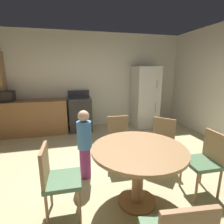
{
  "coord_description": "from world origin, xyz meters",
  "views": [
    {
      "loc": [
        -0.59,
        -2.31,
        1.66
      ],
      "look_at": [
        0.25,
        1.15,
        0.8
      ],
      "focal_mm": 27.97,
      "sensor_mm": 36.0,
      "label": 1
    }
  ],
  "objects_px": {
    "chair_east": "(206,159)",
    "chair_west": "(57,177)",
    "oven_range": "(80,114)",
    "person_child": "(85,143)",
    "chair_north": "(119,138)",
    "refrigerator": "(145,97)",
    "chair_northeast": "(161,141)",
    "dining_table": "(138,160)",
    "microwave": "(4,96)"
  },
  "relations": [
    {
      "from": "oven_range",
      "to": "chair_east",
      "type": "relative_size",
      "value": 1.26
    },
    {
      "from": "microwave",
      "to": "chair_west",
      "type": "height_order",
      "value": "microwave"
    },
    {
      "from": "oven_range",
      "to": "microwave",
      "type": "relative_size",
      "value": 2.5
    },
    {
      "from": "chair_west",
      "to": "chair_east",
      "type": "height_order",
      "value": "same"
    },
    {
      "from": "chair_northeast",
      "to": "person_child",
      "type": "height_order",
      "value": "person_child"
    },
    {
      "from": "chair_northeast",
      "to": "person_child",
      "type": "xyz_separation_m",
      "value": [
        -1.28,
        0.03,
        0.08
      ]
    },
    {
      "from": "refrigerator",
      "to": "chair_north",
      "type": "height_order",
      "value": "refrigerator"
    },
    {
      "from": "chair_west",
      "to": "person_child",
      "type": "relative_size",
      "value": 0.8
    },
    {
      "from": "microwave",
      "to": "chair_east",
      "type": "bearing_deg",
      "value": -42.49
    },
    {
      "from": "chair_northeast",
      "to": "person_child",
      "type": "bearing_deg",
      "value": -45.9
    },
    {
      "from": "oven_range",
      "to": "chair_north",
      "type": "distance_m",
      "value": 2.12
    },
    {
      "from": "chair_northeast",
      "to": "person_child",
      "type": "relative_size",
      "value": 0.8
    },
    {
      "from": "microwave",
      "to": "dining_table",
      "type": "distance_m",
      "value": 3.83
    },
    {
      "from": "dining_table",
      "to": "chair_west",
      "type": "xyz_separation_m",
      "value": [
        -0.96,
        0.03,
        -0.1
      ]
    },
    {
      "from": "dining_table",
      "to": "refrigerator",
      "type": "bearing_deg",
      "value": 64.59
    },
    {
      "from": "dining_table",
      "to": "person_child",
      "type": "height_order",
      "value": "person_child"
    },
    {
      "from": "chair_northeast",
      "to": "chair_west",
      "type": "bearing_deg",
      "value": -22.97
    },
    {
      "from": "chair_west",
      "to": "dining_table",
      "type": "bearing_deg",
      "value": 0.0
    },
    {
      "from": "refrigerator",
      "to": "dining_table",
      "type": "height_order",
      "value": "refrigerator"
    },
    {
      "from": "person_child",
      "to": "chair_north",
      "type": "bearing_deg",
      "value": 72.32
    },
    {
      "from": "refrigerator",
      "to": "chair_west",
      "type": "relative_size",
      "value": 2.02
    },
    {
      "from": "chair_west",
      "to": "person_child",
      "type": "bearing_deg",
      "value": 62.81
    },
    {
      "from": "chair_west",
      "to": "chair_northeast",
      "type": "xyz_separation_m",
      "value": [
        1.65,
        0.65,
        0.0
      ]
    },
    {
      "from": "oven_range",
      "to": "chair_west",
      "type": "bearing_deg",
      "value": -98.62
    },
    {
      "from": "dining_table",
      "to": "chair_northeast",
      "type": "distance_m",
      "value": 0.97
    },
    {
      "from": "refrigerator",
      "to": "oven_range",
      "type": "bearing_deg",
      "value": 178.39
    },
    {
      "from": "refrigerator",
      "to": "person_child",
      "type": "bearing_deg",
      "value": -131.6
    },
    {
      "from": "chair_north",
      "to": "person_child",
      "type": "xyz_separation_m",
      "value": [
        -0.63,
        -0.26,
        0.08
      ]
    },
    {
      "from": "dining_table",
      "to": "chair_east",
      "type": "distance_m",
      "value": 0.97
    },
    {
      "from": "chair_east",
      "to": "chair_northeast",
      "type": "distance_m",
      "value": 0.75
    },
    {
      "from": "microwave",
      "to": "chair_east",
      "type": "height_order",
      "value": "microwave"
    },
    {
      "from": "person_child",
      "to": "microwave",
      "type": "bearing_deg",
      "value": 177.6
    },
    {
      "from": "microwave",
      "to": "chair_north",
      "type": "bearing_deg",
      "value": -40.56
    },
    {
      "from": "microwave",
      "to": "person_child",
      "type": "xyz_separation_m",
      "value": [
        1.75,
        -2.3,
        -0.45
      ]
    },
    {
      "from": "refrigerator",
      "to": "microwave",
      "type": "height_order",
      "value": "refrigerator"
    },
    {
      "from": "refrigerator",
      "to": "chair_northeast",
      "type": "bearing_deg",
      "value": -107.4
    },
    {
      "from": "microwave",
      "to": "chair_north",
      "type": "relative_size",
      "value": 0.51
    },
    {
      "from": "chair_northeast",
      "to": "dining_table",
      "type": "bearing_deg",
      "value": 0.0
    },
    {
      "from": "chair_east",
      "to": "oven_range",
      "type": "bearing_deg",
      "value": -62.46
    },
    {
      "from": "microwave",
      "to": "person_child",
      "type": "relative_size",
      "value": 0.4
    },
    {
      "from": "chair_west",
      "to": "person_child",
      "type": "xyz_separation_m",
      "value": [
        0.37,
        0.68,
        0.08
      ]
    },
    {
      "from": "chair_east",
      "to": "refrigerator",
      "type": "bearing_deg",
      "value": -96.78
    },
    {
      "from": "refrigerator",
      "to": "chair_west",
      "type": "distance_m",
      "value": 3.78
    },
    {
      "from": "chair_west",
      "to": "microwave",
      "type": "bearing_deg",
      "value": 116.41
    },
    {
      "from": "refrigerator",
      "to": "person_child",
      "type": "height_order",
      "value": "refrigerator"
    },
    {
      "from": "dining_table",
      "to": "chair_north",
      "type": "height_order",
      "value": "chair_north"
    },
    {
      "from": "refrigerator",
      "to": "dining_table",
      "type": "bearing_deg",
      "value": -115.41
    },
    {
      "from": "dining_table",
      "to": "chair_northeast",
      "type": "bearing_deg",
      "value": 44.4
    },
    {
      "from": "microwave",
      "to": "dining_table",
      "type": "xyz_separation_m",
      "value": [
        2.34,
        -3.0,
        -0.43
      ]
    },
    {
      "from": "chair_east",
      "to": "chair_west",
      "type": "bearing_deg",
      "value": 0.04
    }
  ]
}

